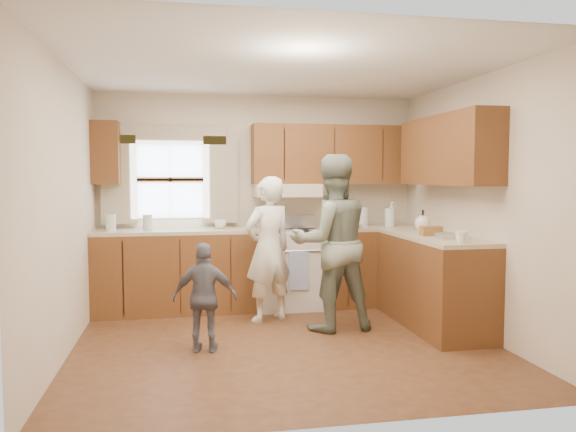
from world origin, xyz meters
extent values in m
plane|color=#472616|center=(0.00, 0.00, 0.00)|extent=(3.80, 3.80, 0.00)
plane|color=white|center=(0.00, 0.00, 2.50)|extent=(3.80, 3.80, 0.00)
plane|color=beige|center=(0.00, 1.75, 1.25)|extent=(3.80, 0.00, 3.80)
plane|color=beige|center=(0.00, -1.75, 1.25)|extent=(3.80, 0.00, 3.80)
plane|color=beige|center=(-1.90, 0.00, 1.25)|extent=(0.00, 3.50, 3.50)
plane|color=beige|center=(1.90, 0.00, 1.25)|extent=(0.00, 3.50, 3.50)
cube|color=#4D2910|center=(-0.99, 1.45, 0.45)|extent=(1.82, 0.60, 0.90)
cube|color=#4D2910|center=(1.29, 1.45, 0.45)|extent=(1.22, 0.60, 0.90)
cube|color=#482610|center=(1.60, 0.32, 0.45)|extent=(0.60, 1.65, 0.90)
cube|color=#BEB38E|center=(-0.99, 1.45, 0.92)|extent=(1.82, 0.60, 0.04)
cube|color=#BEB38E|center=(1.29, 1.45, 0.92)|extent=(1.22, 0.60, 0.04)
cube|color=#BEB38E|center=(1.60, 0.32, 0.92)|extent=(0.60, 1.65, 0.04)
cube|color=#4D2910|center=(0.90, 1.58, 1.80)|extent=(2.00, 0.33, 0.70)
cube|color=#482610|center=(-1.75, 1.58, 1.80)|extent=(0.30, 0.33, 0.70)
cube|color=#482610|center=(1.73, 0.32, 1.80)|extent=(0.33, 1.65, 0.70)
cube|color=beige|center=(0.30, 1.52, 1.38)|extent=(0.76, 0.45, 0.15)
cube|color=silver|center=(-1.05, 1.73, 1.50)|extent=(0.90, 0.03, 0.90)
cube|color=gold|center=(-1.63, 1.68, 1.50)|extent=(0.40, 0.05, 1.02)
cube|color=gold|center=(-0.47, 1.68, 1.50)|extent=(0.40, 0.05, 1.02)
cube|color=gold|center=(-1.05, 1.68, 2.02)|extent=(1.30, 0.05, 0.22)
cylinder|color=white|center=(0.95, 1.65, 1.22)|extent=(0.27, 0.12, 0.12)
imported|color=silver|center=(-0.49, 1.46, 0.99)|extent=(0.14, 0.14, 0.10)
imported|color=silver|center=(1.58, 1.45, 1.09)|extent=(0.16, 0.16, 0.29)
imported|color=silver|center=(1.06, 1.30, 0.96)|extent=(0.20, 0.20, 0.05)
imported|color=silver|center=(1.54, -0.35, 0.99)|extent=(0.12, 0.12, 0.11)
cylinder|color=silver|center=(-1.69, 1.41, 1.03)|extent=(0.11, 0.11, 0.18)
cube|color=olive|center=(0.78, 1.35, 0.95)|extent=(0.21, 0.16, 0.02)
cube|color=gold|center=(0.90, 1.50, 1.00)|extent=(0.21, 0.15, 0.12)
cylinder|color=silver|center=(1.23, 1.49, 1.05)|extent=(0.14, 0.14, 0.23)
cylinder|color=silver|center=(1.53, 1.36, 1.05)|extent=(0.12, 0.12, 0.22)
sphere|color=silver|center=(1.66, 0.74, 1.03)|extent=(0.17, 0.17, 0.17)
cube|color=olive|center=(1.55, 0.28, 0.99)|extent=(0.21, 0.11, 0.10)
cube|color=silver|center=(1.60, -0.05, 0.97)|extent=(0.26, 0.18, 0.06)
cylinder|color=silver|center=(-1.30, 1.42, 1.03)|extent=(0.10, 0.10, 0.17)
cube|color=silver|center=(0.30, 1.43, 0.45)|extent=(0.76, 0.64, 0.90)
cube|color=#B7B7BC|center=(0.30, 1.69, 0.99)|extent=(0.76, 0.10, 0.16)
cylinder|color=#B7B7BC|center=(0.30, 1.11, 0.70)|extent=(0.68, 0.03, 0.03)
cube|color=#4C6AB3|center=(0.35, 1.09, 0.48)|extent=(0.22, 0.02, 0.42)
cylinder|color=black|center=(0.12, 1.55, 0.91)|extent=(0.18, 0.18, 0.01)
cylinder|color=black|center=(0.48, 1.55, 0.91)|extent=(0.18, 0.18, 0.01)
cylinder|color=black|center=(0.12, 1.30, 0.91)|extent=(0.18, 0.18, 0.01)
cylinder|color=black|center=(0.48, 1.30, 0.91)|extent=(0.18, 0.18, 0.01)
imported|color=white|center=(-0.03, 0.85, 0.77)|extent=(0.66, 0.56, 1.54)
imported|color=#253A29|center=(0.54, 0.40, 0.88)|extent=(0.91, 0.74, 1.76)
imported|color=slate|center=(-0.73, -0.10, 0.48)|extent=(0.60, 0.34, 0.96)
camera|label=1|loc=(-0.92, -4.99, 1.53)|focal=35.00mm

